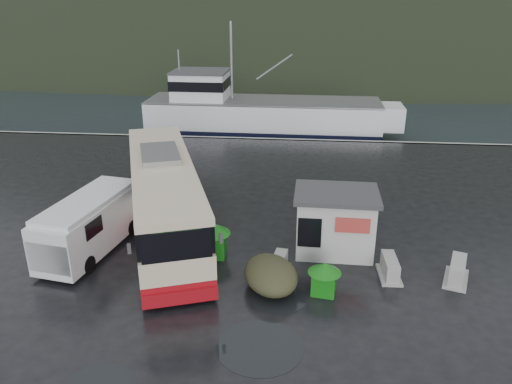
# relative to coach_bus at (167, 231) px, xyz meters

# --- Properties ---
(ground) EXTENTS (160.00, 160.00, 0.00)m
(ground) POSITION_rel_coach_bus_xyz_m (1.60, -3.00, 0.00)
(ground) COLOR black
(ground) RESTS_ON ground
(harbor_water) EXTENTS (300.00, 180.00, 0.02)m
(harbor_water) POSITION_rel_coach_bus_xyz_m (1.60, 107.00, 0.00)
(harbor_water) COLOR black
(harbor_water) RESTS_ON ground
(quay_edge) EXTENTS (160.00, 0.60, 1.50)m
(quay_edge) POSITION_rel_coach_bus_xyz_m (1.60, 17.00, 0.00)
(quay_edge) COLOR #999993
(quay_edge) RESTS_ON ground
(headland) EXTENTS (780.00, 540.00, 570.00)m
(headland) POSITION_rel_coach_bus_xyz_m (11.60, 247.00, 0.00)
(headland) COLOR black
(headland) RESTS_ON ground
(coach_bus) EXTENTS (7.62, 13.80, 3.81)m
(coach_bus) POSITION_rel_coach_bus_xyz_m (0.00, 0.00, 0.00)
(coach_bus) COLOR beige
(coach_bus) RESTS_ON ground
(white_van) EXTENTS (3.16, 6.44, 2.58)m
(white_van) POSITION_rel_coach_bus_xyz_m (-2.82, -2.21, 0.00)
(white_van) COLOR silver
(white_van) RESTS_ON ground
(waste_bin_left) EXTENTS (1.08, 1.08, 1.31)m
(waste_bin_left) POSITION_rel_coach_bus_xyz_m (7.56, -4.71, 0.00)
(waste_bin_left) COLOR #136A13
(waste_bin_left) RESTS_ON ground
(waste_bin_right) EXTENTS (1.17, 1.17, 1.58)m
(waste_bin_right) POSITION_rel_coach_bus_xyz_m (2.74, -2.15, 0.00)
(waste_bin_right) COLOR #136A13
(waste_bin_right) RESTS_ON ground
(dome_tent) EXTENTS (2.91, 3.42, 1.14)m
(dome_tent) POSITION_rel_coach_bus_xyz_m (5.47, -4.54, 0.00)
(dome_tent) COLOR #363721
(dome_tent) RESTS_ON ground
(ticket_kiosk) EXTENTS (3.75, 2.88, 2.87)m
(ticket_kiosk) POSITION_rel_coach_bus_xyz_m (8.12, -1.20, 0.00)
(ticket_kiosk) COLOR #B8B8B3
(ticket_kiosk) RESTS_ON ground
(jersey_barrier_a) EXTENTS (1.03, 1.70, 0.80)m
(jersey_barrier_a) POSITION_rel_coach_bus_xyz_m (5.73, -3.46, 0.00)
(jersey_barrier_a) COLOR #999993
(jersey_barrier_a) RESTS_ON ground
(jersey_barrier_b) EXTENTS (0.89, 1.71, 0.84)m
(jersey_barrier_b) POSITION_rel_coach_bus_xyz_m (10.31, -3.25, 0.00)
(jersey_barrier_b) COLOR #999993
(jersey_barrier_b) RESTS_ON ground
(jersey_barrier_c) EXTENTS (1.44, 1.99, 0.90)m
(jersey_barrier_c) POSITION_rel_coach_bus_xyz_m (12.99, -3.31, 0.00)
(jersey_barrier_c) COLOR #999993
(jersey_barrier_c) RESTS_ON ground
(fishing_trawler) EXTENTS (24.96, 5.84, 9.95)m
(fishing_trawler) POSITION_rel_coach_bus_xyz_m (2.89, 23.29, 0.00)
(fishing_trawler) COLOR silver
(fishing_trawler) RESTS_ON ground
(puddles) EXTENTS (10.40, 12.75, 0.01)m
(puddles) POSITION_rel_coach_bus_xyz_m (5.16, -6.43, 0.01)
(puddles) COLOR black
(puddles) RESTS_ON ground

